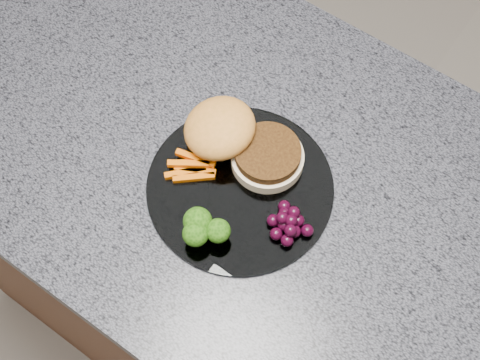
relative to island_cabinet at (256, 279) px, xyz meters
The scene contains 7 objects.
island_cabinet is the anchor object (origin of this frame).
countertop 0.45m from the island_cabinet, ahead, with size 1.20×0.60×0.04m, color #4F4F59.
plate 0.47m from the island_cabinet, 108.96° to the right, with size 0.26×0.26×0.01m, color white.
burger 0.50m from the island_cabinet, 169.16° to the left, with size 0.21×0.14×0.06m.
carrot_sticks 0.49m from the island_cabinet, 146.62° to the right, with size 0.07×0.06×0.02m.
broccoli 0.52m from the island_cabinet, 94.73° to the right, with size 0.07×0.05×0.05m.
grape_bunch 0.50m from the island_cabinet, 33.50° to the right, with size 0.06×0.06×0.03m.
Camera 1 is at (0.22, -0.37, 1.73)m, focal length 50.00 mm.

